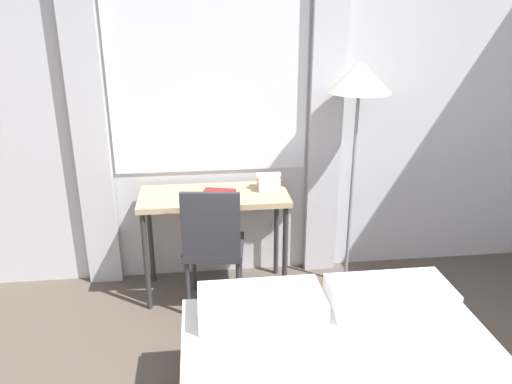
{
  "coord_description": "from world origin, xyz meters",
  "views": [
    {
      "loc": [
        -0.59,
        -0.5,
        1.99
      ],
      "look_at": [
        -0.24,
        2.37,
        0.92
      ],
      "focal_mm": 35.0,
      "sensor_mm": 36.0,
      "label": 1
    }
  ],
  "objects": [
    {
      "name": "wall_back_with_window",
      "position": [
        -0.06,
        3.08,
        1.35
      ],
      "size": [
        5.19,
        0.13,
        2.7
      ],
      "color": "silver",
      "rests_on": "ground_plane"
    },
    {
      "name": "desk",
      "position": [
        -0.49,
        2.77,
        0.69
      ],
      "size": [
        1.04,
        0.46,
        0.77
      ],
      "color": "tan",
      "rests_on": "ground_plane"
    },
    {
      "name": "desk_chair",
      "position": [
        -0.51,
        2.54,
        0.51
      ],
      "size": [
        0.45,
        0.45,
        0.91
      ],
      "rotation": [
        0.0,
        0.0,
        -0.13
      ],
      "color": "#333338",
      "rests_on": "ground_plane"
    },
    {
      "name": "standing_lamp",
      "position": [
        0.5,
        2.76,
        1.47
      ],
      "size": [
        0.44,
        0.44,
        1.66
      ],
      "color": "#4C4C51",
      "rests_on": "ground_plane"
    },
    {
      "name": "telephone",
      "position": [
        -0.1,
        2.82,
        0.82
      ],
      "size": [
        0.18,
        0.15,
        0.12
      ],
      "color": "silver",
      "rests_on": "desk"
    },
    {
      "name": "book",
      "position": [
        -0.46,
        2.75,
        0.78
      ],
      "size": [
        0.25,
        0.21,
        0.02
      ],
      "rotation": [
        0.0,
        0.0,
        -0.27
      ],
      "color": "maroon",
      "rests_on": "desk"
    }
  ]
}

